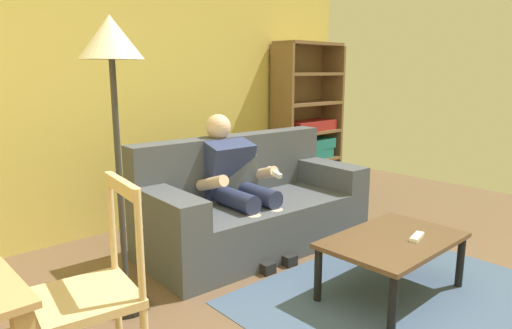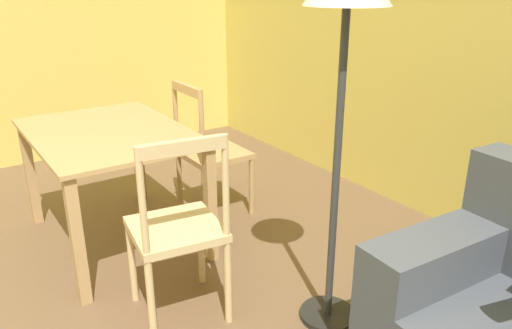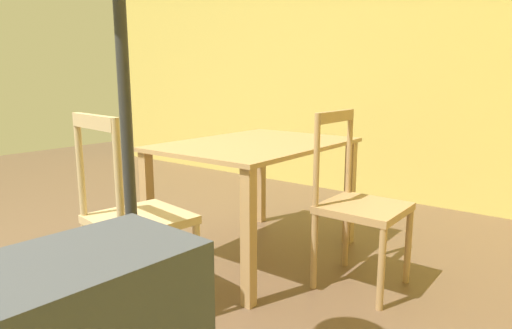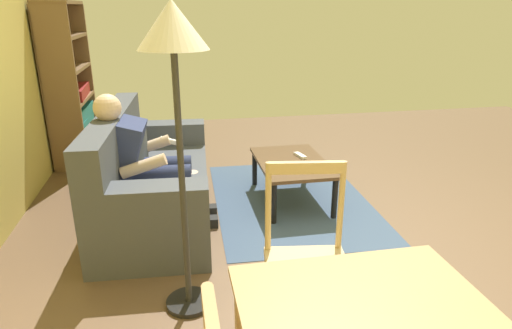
{
  "view_description": "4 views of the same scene",
  "coord_description": "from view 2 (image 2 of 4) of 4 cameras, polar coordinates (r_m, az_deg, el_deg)",
  "views": [
    {
      "loc": [
        -1.33,
        -0.94,
        1.45
      ],
      "look_at": [
        1.11,
        1.7,
        0.7
      ],
      "focal_mm": 31.84,
      "sensor_mm": 36.0,
      "label": 1
    },
    {
      "loc": [
        1.35,
        0.03,
        1.62
      ],
      "look_at": [
        -0.22,
        1.1,
        0.9
      ],
      "focal_mm": 34.89,
      "sensor_mm": 36.0,
      "label": 2
    },
    {
      "loc": [
        0.61,
        2.59,
        1.13
      ],
      "look_at": [
        -1.55,
        0.91,
        0.6
      ],
      "focal_mm": 30.83,
      "sensor_mm": 36.0,
      "label": 3
    },
    {
      "loc": [
        -2.43,
        1.52,
        1.71
      ],
      "look_at": [
        -0.22,
        1.1,
        0.9
      ],
      "focal_mm": 30.67,
      "sensor_mm": 36.0,
      "label": 4
    }
  ],
  "objects": [
    {
      "name": "dining_chair_near_wall",
      "position": [
        3.51,
        -5.27,
        1.36
      ],
      "size": [
        0.42,
        0.42,
        0.96
      ],
      "color": "tan",
      "rests_on": "ground_plane"
    },
    {
      "name": "dining_chair_facing_couch",
      "position": [
        2.44,
        -8.98,
        -7.49
      ],
      "size": [
        0.48,
        0.48,
        0.98
      ],
      "color": "#D1B27F",
      "rests_on": "ground_plane"
    },
    {
      "name": "floor_lamp",
      "position": [
        2.12,
        10.29,
        16.53
      ],
      "size": [
        0.36,
        0.36,
        1.75
      ],
      "color": "black",
      "rests_on": "ground_plane"
    },
    {
      "name": "dining_table",
      "position": [
        3.19,
        -16.45,
        1.74
      ],
      "size": [
        1.22,
        0.87,
        0.74
      ],
      "color": "tan",
      "rests_on": "ground_plane"
    }
  ]
}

